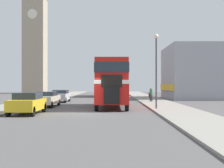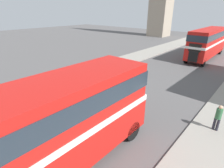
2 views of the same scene
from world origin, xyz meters
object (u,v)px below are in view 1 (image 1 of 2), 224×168
at_px(pedestrian_walking, 151,93).
at_px(bicycle_on_pavement, 149,95).
at_px(bus_distant, 107,82).
at_px(car_parked_far, 61,96).
at_px(double_decker_bus, 112,80).
at_px(car_parked_mid, 47,99).
at_px(church_tower, 35,13).
at_px(car_parked_near, 27,103).
at_px(street_lamp, 156,60).

relative_size(pedestrian_walking, bicycle_on_pavement, 0.89).
height_order(bus_distant, pedestrian_walking, bus_distant).
distance_m(bus_distant, car_parked_far, 17.29).
distance_m(double_decker_bus, pedestrian_walking, 8.66).
xyz_separation_m(car_parked_mid, church_tower, (-11.23, 40.12, 17.01)).
relative_size(bus_distant, car_parked_mid, 2.26).
distance_m(double_decker_bus, car_parked_near, 8.56).
bearing_deg(church_tower, car_parked_mid, -74.37).
relative_size(car_parked_near, street_lamp, 0.68).
height_order(car_parked_far, church_tower, church_tower).
distance_m(car_parked_near, pedestrian_walking, 16.86).
relative_size(car_parked_mid, pedestrian_walking, 3.00).
relative_size(double_decker_bus, car_parked_far, 2.42).
distance_m(bicycle_on_pavement, church_tower, 37.15).
xyz_separation_m(pedestrian_walking, street_lamp, (-0.81, -10.10, 2.95)).
distance_m(double_decker_bus, church_tower, 46.99).
bearing_deg(car_parked_far, car_parked_near, -89.24).
xyz_separation_m(car_parked_far, church_tower, (-11.27, 33.04, 17.01)).
height_order(double_decker_bus, car_parked_mid, double_decker_bus).
bearing_deg(bus_distant, street_lamp, -80.50).
distance_m(car_parked_near, street_lamp, 10.32).
height_order(bus_distant, car_parked_mid, bus_distant).
relative_size(pedestrian_walking, street_lamp, 0.27).
bearing_deg(pedestrian_walking, bicycle_on_pavement, 84.66).
relative_size(car_parked_mid, car_parked_far, 1.18).
bearing_deg(bicycle_on_pavement, pedestrian_walking, -95.34).
distance_m(double_decker_bus, street_lamp, 4.69).
relative_size(pedestrian_walking, church_tower, 0.05).
bearing_deg(car_parked_near, bicycle_on_pavement, 64.74).
distance_m(car_parked_near, church_tower, 51.43).
distance_m(pedestrian_walking, bicycle_on_pavement, 9.45).
bearing_deg(bicycle_on_pavement, car_parked_mid, -124.83).
distance_m(bus_distant, church_tower, 27.69).
xyz_separation_m(bus_distant, car_parked_far, (-4.81, -16.52, -1.68)).
relative_size(car_parked_near, church_tower, 0.11).
bearing_deg(car_parked_mid, car_parked_near, -88.13).
distance_m(double_decker_bus, car_parked_mid, 6.20).
height_order(car_parked_near, car_parked_far, car_parked_near).
relative_size(car_parked_far, street_lamp, 0.68).
relative_size(bus_distant, car_parked_near, 2.66).
xyz_separation_m(street_lamp, church_tower, (-20.62, 43.69, 13.77)).
bearing_deg(car_parked_near, car_parked_far, 90.76).
xyz_separation_m(car_parked_far, street_lamp, (9.35, -10.65, 3.24)).
xyz_separation_m(double_decker_bus, car_parked_near, (-5.67, -6.20, -1.64)).
height_order(car_parked_mid, church_tower, church_tower).
height_order(car_parked_near, pedestrian_walking, pedestrian_walking).
xyz_separation_m(bus_distant, street_lamp, (4.54, -27.17, 1.55)).
height_order(bus_distant, bicycle_on_pavement, bus_distant).
height_order(car_parked_mid, pedestrian_walking, pedestrian_walking).
xyz_separation_m(double_decker_bus, car_parked_far, (-5.86, 7.93, -1.68)).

